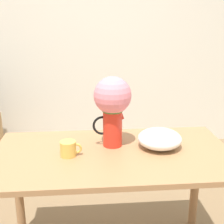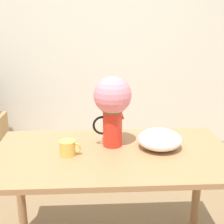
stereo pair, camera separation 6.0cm
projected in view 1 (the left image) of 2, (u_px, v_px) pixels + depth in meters
name	position (u px, v px, depth m)	size (l,w,h in m)	color
wall_back	(91.00, 37.00, 3.54)	(8.00, 0.05, 2.60)	silver
table	(113.00, 170.00, 1.84)	(1.39, 0.75, 0.78)	#A3754C
flower_vase	(112.00, 103.00, 1.82)	(0.23, 0.22, 0.43)	red
coffee_mug	(69.00, 149.00, 1.75)	(0.12, 0.09, 0.09)	gold
white_bowl	(160.00, 139.00, 1.86)	(0.26, 0.26, 0.11)	white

